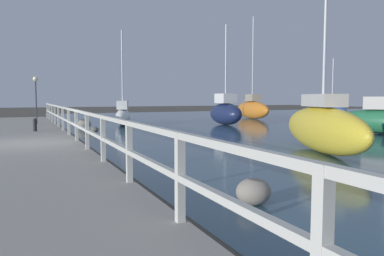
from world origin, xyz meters
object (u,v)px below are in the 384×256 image
Objects in this scene: dock_lamp at (36,87)px; sailboat_orange at (252,109)px; sailboat_navy at (225,112)px; sailboat_blue at (332,110)px; sailboat_white at (123,115)px; sailboat_yellow at (322,127)px; mooring_bollard at (35,125)px.

sailboat_orange reaches higher than dock_lamp.
dock_lamp is 0.42× the size of sailboat_navy.
sailboat_navy is 1.30× the size of sailboat_blue.
sailboat_navy is (11.22, -1.90, -1.52)m from dock_lamp.
dock_lamp is 0.32× the size of sailboat_orange.
sailboat_blue is (5.59, -3.24, -0.11)m from sailboat_orange.
sailboat_orange reaches higher than sailboat_white.
sailboat_white reaches higher than dock_lamp.
dock_lamp is at bearing -159.80° from sailboat_blue.
sailboat_white is 1.22× the size of sailboat_blue.
sailboat_navy is at bearing -126.71° from sailboat_orange.
sailboat_orange is at bearing 11.45° from dock_lamp.
sailboat_yellow reaches higher than sailboat_blue.
sailboat_yellow reaches higher than dock_lamp.
sailboat_orange is 1.71× the size of sailboat_blue.
mooring_bollard is 5.36m from dock_lamp.
dock_lamp is at bearing -158.85° from sailboat_orange.
sailboat_blue is at bearing 12.97° from mooring_bollard.
dock_lamp is 11.48m from sailboat_navy.
sailboat_orange reaches higher than sailboat_yellow.
sailboat_white is at bearing 121.84° from sailboat_yellow.
sailboat_blue is (17.26, -0.42, 0.08)m from sailboat_white.
dock_lamp is 0.32× the size of sailboat_yellow.
sailboat_yellow is at bearing -107.29° from sailboat_orange.
sailboat_white is 14.70m from sailboat_yellow.
sailboat_navy reaches higher than sailboat_white.
sailboat_yellow reaches higher than mooring_bollard.
sailboat_blue is at bearing 64.73° from sailboat_yellow.
sailboat_white is (-11.67, -2.82, -0.19)m from sailboat_orange.
sailboat_yellow is at bearing -115.96° from sailboat_blue.
sailboat_orange is 1.31× the size of sailboat_navy.
mooring_bollard is 0.07× the size of sailboat_orange.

